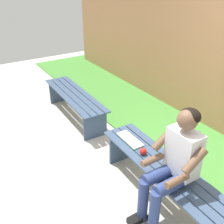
% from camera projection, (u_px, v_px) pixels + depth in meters
% --- Properties ---
extents(ground_plane, '(10.00, 7.00, 0.04)m').
position_uv_depth(ground_plane, '(45.00, 173.00, 3.59)').
color(ground_plane, beige).
extents(grass_strip, '(9.00, 1.77, 0.03)m').
position_uv_depth(grass_strip, '(170.00, 124.00, 4.64)').
color(grass_strip, '#478C38').
rests_on(grass_strip, ground).
extents(bench_near, '(1.83, 0.50, 0.46)m').
position_uv_depth(bench_near, '(160.00, 172.00, 3.05)').
color(bench_near, '#384C6B').
rests_on(bench_near, ground).
extents(bench_far, '(1.79, 0.50, 0.46)m').
position_uv_depth(bench_far, '(75.00, 100.00, 4.72)').
color(bench_far, '#384C6B').
rests_on(bench_far, ground).
extents(person_seated, '(0.50, 0.69, 1.27)m').
position_uv_depth(person_seated, '(173.00, 163.00, 2.64)').
color(person_seated, silver).
rests_on(person_seated, ground).
extents(apple, '(0.08, 0.08, 0.08)m').
position_uv_depth(apple, '(143.00, 151.00, 3.14)').
color(apple, red).
rests_on(apple, bench_near).
extents(book_open, '(0.42, 0.17, 0.02)m').
position_uv_depth(book_open, '(130.00, 140.00, 3.41)').
color(book_open, white).
rests_on(book_open, bench_near).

